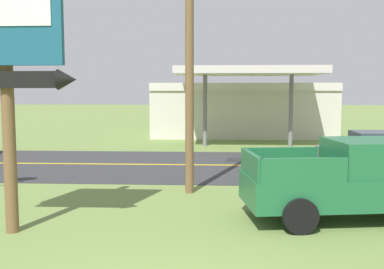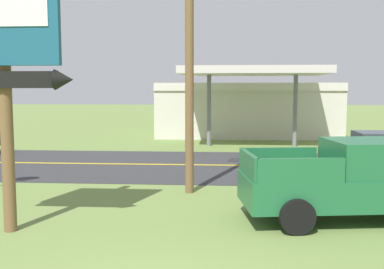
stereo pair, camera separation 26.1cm
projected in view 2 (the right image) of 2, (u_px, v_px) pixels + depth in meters
name	position (u px, v px, depth m)	size (l,w,h in m)	color
road_asphalt	(201.00, 165.00, 19.03)	(140.00, 8.00, 0.02)	#333335
road_centre_line	(201.00, 165.00, 19.03)	(126.00, 0.20, 0.01)	gold
motel_sign	(3.00, 38.00, 9.65)	(2.92, 0.54, 6.36)	brown
utility_pole	(189.00, 27.00, 13.52)	(1.82, 0.26, 9.46)	brown
gas_station	(247.00, 108.00, 30.95)	(12.00, 11.50, 4.40)	beige
pickup_green_parked_on_lawn	(353.00, 181.00, 10.97)	(5.43, 2.79, 1.96)	#1E6038
car_grey_mid_lane	(382.00, 154.00, 16.48)	(4.20, 2.00, 1.64)	slate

